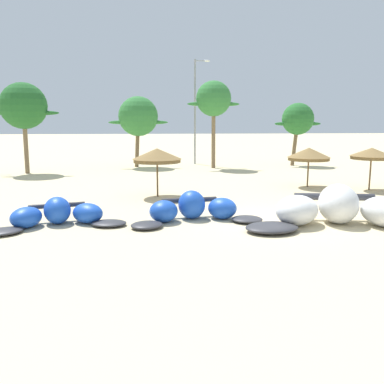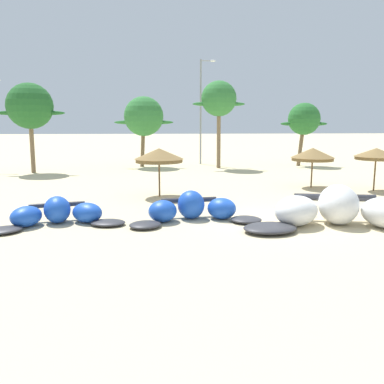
# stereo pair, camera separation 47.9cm
# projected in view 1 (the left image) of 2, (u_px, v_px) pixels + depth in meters

# --- Properties ---
(ground_plane) EXTENTS (260.00, 260.00, 0.00)m
(ground_plane) POSITION_uv_depth(u_px,v_px,m) (278.00, 221.00, 17.85)
(ground_plane) COLOR beige
(kite_far_left) EXTENTS (5.61, 3.30, 1.15)m
(kite_far_left) POSITION_uv_depth(u_px,v_px,m) (58.00, 215.00, 17.07)
(kite_far_left) COLOR #333338
(kite_far_left) RESTS_ON ground
(kite_left) EXTENTS (5.95, 3.11, 1.27)m
(kite_left) POSITION_uv_depth(u_px,v_px,m) (193.00, 209.00, 17.93)
(kite_left) COLOR #333338
(kite_left) RESTS_ON ground
(kite_left_of_center) EXTENTS (8.35, 4.59, 1.68)m
(kite_left_of_center) POSITION_uv_depth(u_px,v_px,m) (341.00, 210.00, 16.97)
(kite_left_of_center) COLOR #333338
(kite_left_of_center) RESTS_ON ground
(beach_umbrella_near_van) EXTENTS (2.83, 2.83, 2.79)m
(beach_umbrella_near_van) POSITION_uv_depth(u_px,v_px,m) (157.00, 155.00, 23.31)
(beach_umbrella_near_van) COLOR brown
(beach_umbrella_near_van) RESTS_ON ground
(beach_umbrella_middle) EXTENTS (2.81, 2.81, 2.60)m
(beach_umbrella_middle) POSITION_uv_depth(u_px,v_px,m) (309.00, 154.00, 26.82)
(beach_umbrella_middle) COLOR brown
(beach_umbrella_middle) RESTS_ON ground
(beach_umbrella_near_palms) EXTENTS (2.63, 2.63, 2.68)m
(beach_umbrella_near_palms) POSITION_uv_depth(u_px,v_px,m) (372.00, 153.00, 25.56)
(beach_umbrella_near_palms) COLOR brown
(beach_umbrella_near_palms) RESTS_ON ground
(palm_leftmost) EXTENTS (5.68, 3.79, 7.45)m
(palm_leftmost) POSITION_uv_depth(u_px,v_px,m) (23.00, 106.00, 33.47)
(palm_leftmost) COLOR #7F6647
(palm_leftmost) RESTS_ON ground
(palm_left) EXTENTS (5.58, 3.72, 6.64)m
(palm_left) POSITION_uv_depth(u_px,v_px,m) (138.00, 117.00, 38.48)
(palm_left) COLOR brown
(palm_left) RESTS_ON ground
(palm_left_of_gap) EXTENTS (4.83, 3.22, 7.97)m
(palm_left_of_gap) POSITION_uv_depth(u_px,v_px,m) (214.00, 100.00, 37.29)
(palm_left_of_gap) COLOR #7F6647
(palm_left_of_gap) RESTS_ON ground
(palm_center_left) EXTENTS (4.63, 3.09, 6.09)m
(palm_center_left) POSITION_uv_depth(u_px,v_px,m) (298.00, 120.00, 39.79)
(palm_center_left) COLOR brown
(palm_center_left) RESTS_ON ground
(lamppost_west_center) EXTENTS (1.56, 0.24, 10.36)m
(lamppost_west_center) POSITION_uv_depth(u_px,v_px,m) (196.00, 107.00, 41.03)
(lamppost_west_center) COLOR gray
(lamppost_west_center) RESTS_ON ground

